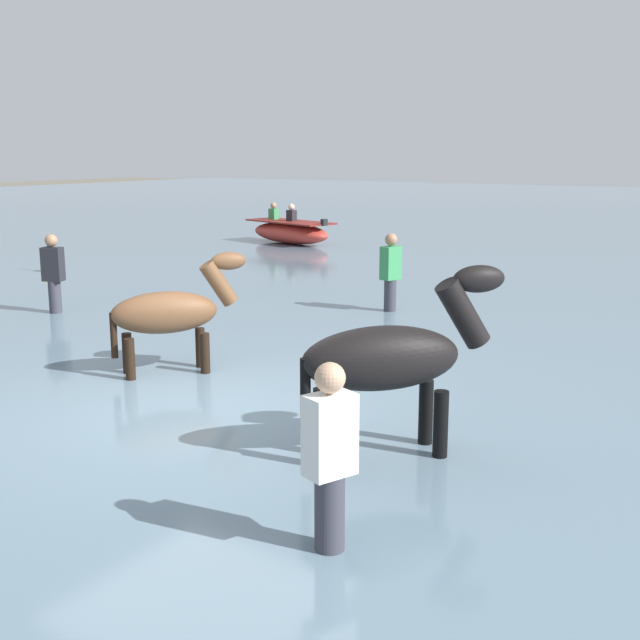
# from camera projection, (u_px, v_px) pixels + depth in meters

# --- Properties ---
(ground_plane) EXTENTS (120.00, 120.00, 0.00)m
(ground_plane) POSITION_uv_depth(u_px,v_px,m) (199.00, 442.00, 8.25)
(ground_plane) COLOR #666051
(water_surface) EXTENTS (90.00, 90.00, 0.36)m
(water_surface) POSITION_uv_depth(u_px,v_px,m) (514.00, 287.00, 16.55)
(water_surface) COLOR slate
(water_surface) RESTS_ON ground
(horse_lead_bay) EXTENTS (1.25, 1.43, 1.76)m
(horse_lead_bay) POSITION_uv_depth(u_px,v_px,m) (171.00, 316.00, 9.39)
(horse_lead_bay) COLOR brown
(horse_lead_bay) RESTS_ON ground
(horse_trailing_black) EXTENTS (1.48, 1.54, 1.98)m
(horse_trailing_black) POSITION_uv_depth(u_px,v_px,m) (390.00, 363.00, 6.80)
(horse_trailing_black) COLOR black
(horse_trailing_black) RESTS_ON ground
(boat_near_port) EXTENTS (3.07, 1.80, 1.11)m
(boat_near_port) POSITION_uv_depth(u_px,v_px,m) (290.00, 232.00, 22.67)
(boat_near_port) COLOR #BC382D
(boat_near_port) RESTS_ON water_surface
(person_onlooker_right) EXTENTS (0.28, 0.36, 1.63)m
(person_onlooker_right) POSITION_uv_depth(u_px,v_px,m) (390.00, 280.00, 13.07)
(person_onlooker_right) COLOR #383842
(person_onlooker_right) RESTS_ON ground
(person_onlooker_left) EXTENTS (0.31, 0.37, 1.63)m
(person_onlooker_left) POSITION_uv_depth(u_px,v_px,m) (330.00, 476.00, 5.21)
(person_onlooker_left) COLOR #383842
(person_onlooker_left) RESTS_ON ground
(person_spectator_far) EXTENTS (0.37, 0.30, 1.63)m
(person_spectator_far) POSITION_uv_depth(u_px,v_px,m) (54.00, 282.00, 12.92)
(person_spectator_far) COLOR #383842
(person_spectator_far) RESTS_ON ground
(channel_buoy) EXTENTS (0.29, 0.29, 0.67)m
(channel_buoy) POSITION_uv_depth(u_px,v_px,m) (49.00, 265.00, 17.42)
(channel_buoy) COLOR yellow
(channel_buoy) RESTS_ON water_surface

